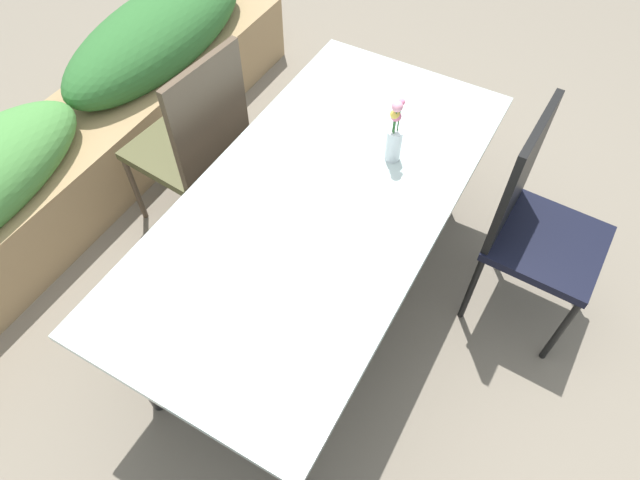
{
  "coord_description": "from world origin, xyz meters",
  "views": [
    {
      "loc": [
        -1.18,
        -0.77,
        2.3
      ],
      "look_at": [
        0.04,
        -0.08,
        0.45
      ],
      "focal_mm": 31.1,
      "sensor_mm": 36.0,
      "label": 1
    }
  ],
  "objects_px": {
    "flower_vase": "(394,136)",
    "planter_box": "(83,132)",
    "dining_table": "(320,207)",
    "chair_far_side": "(196,139)",
    "chair_near_right": "(535,220)"
  },
  "relations": [
    {
      "from": "dining_table",
      "to": "planter_box",
      "type": "bearing_deg",
      "value": 86.85
    },
    {
      "from": "flower_vase",
      "to": "planter_box",
      "type": "distance_m",
      "value": 1.7
    },
    {
      "from": "chair_far_side",
      "to": "chair_near_right",
      "type": "height_order",
      "value": "chair_near_right"
    },
    {
      "from": "dining_table",
      "to": "chair_far_side",
      "type": "height_order",
      "value": "chair_far_side"
    },
    {
      "from": "chair_far_side",
      "to": "flower_vase",
      "type": "relative_size",
      "value": 3.42
    },
    {
      "from": "chair_near_right",
      "to": "planter_box",
      "type": "height_order",
      "value": "chair_near_right"
    },
    {
      "from": "dining_table",
      "to": "planter_box",
      "type": "xyz_separation_m",
      "value": [
        0.08,
        1.46,
        -0.32
      ]
    },
    {
      "from": "flower_vase",
      "to": "chair_far_side",
      "type": "bearing_deg",
      "value": 100.34
    },
    {
      "from": "flower_vase",
      "to": "chair_near_right",
      "type": "bearing_deg",
      "value": -80.29
    },
    {
      "from": "chair_near_right",
      "to": "chair_far_side",
      "type": "bearing_deg",
      "value": -77.44
    },
    {
      "from": "chair_far_side",
      "to": "planter_box",
      "type": "xyz_separation_m",
      "value": [
        -0.08,
        0.71,
        -0.21
      ]
    },
    {
      "from": "dining_table",
      "to": "chair_near_right",
      "type": "bearing_deg",
      "value": -60.48
    },
    {
      "from": "chair_near_right",
      "to": "planter_box",
      "type": "bearing_deg",
      "value": -78.67
    },
    {
      "from": "dining_table",
      "to": "flower_vase",
      "type": "xyz_separation_m",
      "value": [
        0.32,
        -0.15,
        0.18
      ]
    },
    {
      "from": "chair_near_right",
      "to": "dining_table",
      "type": "bearing_deg",
      "value": -58.01
    }
  ]
}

